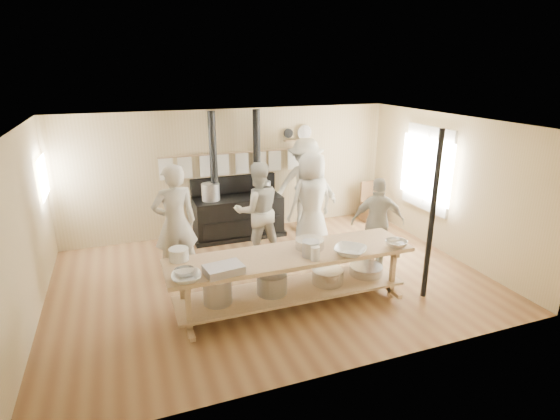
{
  "coord_description": "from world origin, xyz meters",
  "views": [
    {
      "loc": [
        -2.15,
        -6.26,
        3.43
      ],
      "look_at": [
        0.23,
        0.2,
        1.14
      ],
      "focal_mm": 28.0,
      "sensor_mm": 36.0,
      "label": 1
    }
  ],
  "objects_px": {
    "cook_right": "(378,222)",
    "cook_by_window": "(305,185)",
    "prep_table": "(291,274)",
    "roasting_pan": "(224,269)",
    "chair": "(372,209)",
    "cook_far_left": "(175,223)",
    "cook_left": "(258,211)",
    "stove": "(237,212)",
    "cook_center": "(311,201)"
  },
  "relations": [
    {
      "from": "cook_center",
      "to": "cook_by_window",
      "type": "xyz_separation_m",
      "value": [
        0.28,
        0.94,
        0.05
      ]
    },
    {
      "from": "stove",
      "to": "chair",
      "type": "xyz_separation_m",
      "value": [
        3.15,
        -0.15,
        -0.25
      ]
    },
    {
      "from": "cook_right",
      "to": "cook_by_window",
      "type": "xyz_separation_m",
      "value": [
        -0.52,
        2.02,
        0.21
      ]
    },
    {
      "from": "cook_center",
      "to": "roasting_pan",
      "type": "relative_size",
      "value": 3.88
    },
    {
      "from": "cook_left",
      "to": "stove",
      "type": "bearing_deg",
      "value": -84.03
    },
    {
      "from": "stove",
      "to": "roasting_pan",
      "type": "xyz_separation_m",
      "value": [
        -1.05,
        -3.3,
        0.38
      ]
    },
    {
      "from": "cook_far_left",
      "to": "cook_left",
      "type": "distance_m",
      "value": 1.59
    },
    {
      "from": "stove",
      "to": "cook_right",
      "type": "bearing_deg",
      "value": -47.85
    },
    {
      "from": "roasting_pan",
      "to": "chair",
      "type": "bearing_deg",
      "value": 36.84
    },
    {
      "from": "stove",
      "to": "cook_far_left",
      "type": "height_order",
      "value": "stove"
    },
    {
      "from": "roasting_pan",
      "to": "cook_center",
      "type": "bearing_deg",
      "value": 44.49
    },
    {
      "from": "roasting_pan",
      "to": "stove",
      "type": "bearing_deg",
      "value": 72.3
    },
    {
      "from": "cook_far_left",
      "to": "cook_left",
      "type": "height_order",
      "value": "cook_far_left"
    },
    {
      "from": "cook_center",
      "to": "cook_right",
      "type": "distance_m",
      "value": 1.35
    },
    {
      "from": "cook_left",
      "to": "roasting_pan",
      "type": "height_order",
      "value": "cook_left"
    },
    {
      "from": "stove",
      "to": "cook_far_left",
      "type": "distance_m",
      "value": 2.17
    },
    {
      "from": "prep_table",
      "to": "cook_far_left",
      "type": "height_order",
      "value": "cook_far_left"
    },
    {
      "from": "cook_left",
      "to": "cook_right",
      "type": "xyz_separation_m",
      "value": [
        1.89,
        -1.05,
        -0.11
      ]
    },
    {
      "from": "cook_center",
      "to": "chair",
      "type": "xyz_separation_m",
      "value": [
        1.98,
        0.96,
        -0.69
      ]
    },
    {
      "from": "chair",
      "to": "prep_table",
      "type": "bearing_deg",
      "value": -144.2
    },
    {
      "from": "cook_left",
      "to": "roasting_pan",
      "type": "relative_size",
      "value": 3.67
    },
    {
      "from": "cook_right",
      "to": "roasting_pan",
      "type": "xyz_separation_m",
      "value": [
        -3.03,
        -1.12,
        0.11
      ]
    },
    {
      "from": "cook_center",
      "to": "roasting_pan",
      "type": "distance_m",
      "value": 3.13
    },
    {
      "from": "cook_center",
      "to": "stove",
      "type": "bearing_deg",
      "value": -53.53
    },
    {
      "from": "stove",
      "to": "cook_center",
      "type": "relative_size",
      "value": 1.36
    },
    {
      "from": "cook_left",
      "to": "chair",
      "type": "relative_size",
      "value": 1.99
    },
    {
      "from": "chair",
      "to": "roasting_pan",
      "type": "relative_size",
      "value": 1.84
    },
    {
      "from": "cook_left",
      "to": "chair",
      "type": "distance_m",
      "value": 3.28
    },
    {
      "from": "cook_left",
      "to": "cook_right",
      "type": "distance_m",
      "value": 2.16
    },
    {
      "from": "stove",
      "to": "cook_by_window",
      "type": "height_order",
      "value": "stove"
    },
    {
      "from": "prep_table",
      "to": "cook_right",
      "type": "relative_size",
      "value": 2.26
    },
    {
      "from": "roasting_pan",
      "to": "cook_left",
      "type": "bearing_deg",
      "value": 62.14
    },
    {
      "from": "cook_by_window",
      "to": "roasting_pan",
      "type": "height_order",
      "value": "cook_by_window"
    },
    {
      "from": "cook_by_window",
      "to": "prep_table",
      "type": "bearing_deg",
      "value": -94.3
    },
    {
      "from": "prep_table",
      "to": "cook_center",
      "type": "xyz_separation_m",
      "value": [
        1.18,
        1.91,
        0.43
      ]
    },
    {
      "from": "stove",
      "to": "prep_table",
      "type": "height_order",
      "value": "stove"
    },
    {
      "from": "stove",
      "to": "cook_left",
      "type": "relative_size",
      "value": 1.44
    },
    {
      "from": "cook_left",
      "to": "cook_center",
      "type": "xyz_separation_m",
      "value": [
        1.08,
        0.02,
        0.05
      ]
    },
    {
      "from": "cook_far_left",
      "to": "cook_center",
      "type": "bearing_deg",
      "value": -178.84
    },
    {
      "from": "chair",
      "to": "cook_by_window",
      "type": "bearing_deg",
      "value": 174.15
    },
    {
      "from": "cook_far_left",
      "to": "cook_right",
      "type": "xyz_separation_m",
      "value": [
        3.42,
        -0.64,
        -0.19
      ]
    },
    {
      "from": "prep_table",
      "to": "chair",
      "type": "distance_m",
      "value": 4.27
    },
    {
      "from": "cook_left",
      "to": "cook_by_window",
      "type": "bearing_deg",
      "value": -143.23
    },
    {
      "from": "cook_by_window",
      "to": "cook_right",
      "type": "bearing_deg",
      "value": -52.69
    },
    {
      "from": "stove",
      "to": "cook_by_window",
      "type": "distance_m",
      "value": 1.54
    },
    {
      "from": "cook_left",
      "to": "cook_right",
      "type": "bearing_deg",
      "value": 152.36
    },
    {
      "from": "cook_center",
      "to": "cook_right",
      "type": "height_order",
      "value": "cook_center"
    },
    {
      "from": "cook_by_window",
      "to": "roasting_pan",
      "type": "bearing_deg",
      "value": -105.89
    },
    {
      "from": "chair",
      "to": "cook_center",
      "type": "bearing_deg",
      "value": -160.52
    },
    {
      "from": "prep_table",
      "to": "roasting_pan",
      "type": "distance_m",
      "value": 1.16
    }
  ]
}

